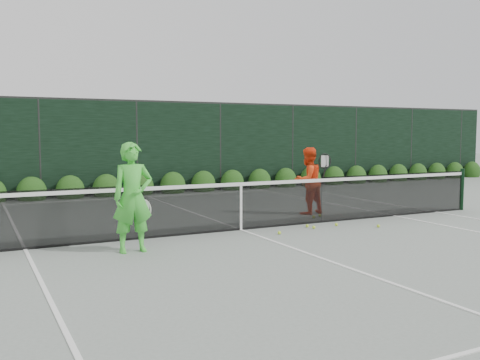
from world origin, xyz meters
name	(u,v)px	position (x,y,z in m)	size (l,w,h in m)	color
ground	(241,230)	(0.00, 0.00, 0.00)	(80.00, 80.00, 0.00)	gray
tennis_net	(240,204)	(-0.02, 0.00, 0.53)	(12.90, 0.10, 1.07)	black
player_woman	(133,197)	(-2.51, -0.98, 0.91)	(0.69, 0.44, 1.83)	green
player_man	(308,181)	(2.46, 1.21, 0.82)	(0.94, 0.75, 1.63)	#FF4215
court_lines	(241,230)	(0.00, 0.00, 0.01)	(11.03, 23.83, 0.01)	white
windscreen_fence	(319,163)	(0.00, -2.71, 1.51)	(32.00, 21.07, 3.06)	black
hedge_row	(141,187)	(0.00, 7.15, 0.23)	(31.66, 0.65, 0.94)	#14380F
tennis_balls	(322,224)	(1.80, -0.29, 0.03)	(2.32, 1.82, 0.07)	#C6ED34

